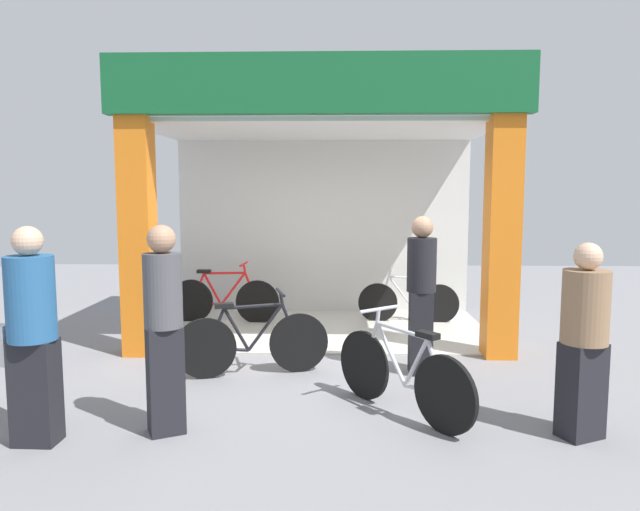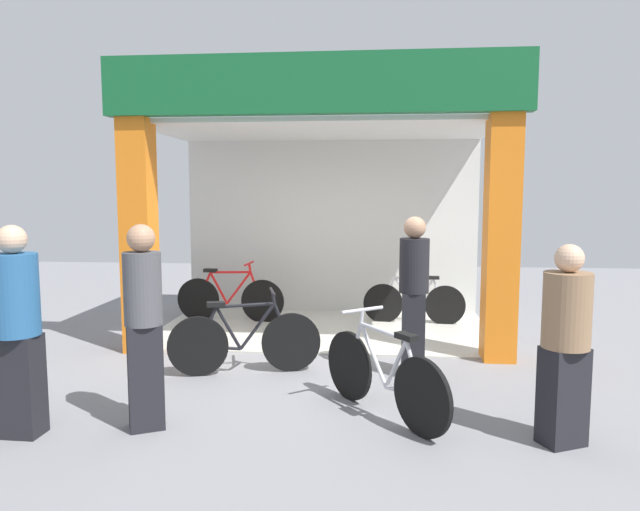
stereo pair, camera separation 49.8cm
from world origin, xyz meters
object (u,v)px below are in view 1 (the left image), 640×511
at_px(bicycle_inside_0, 224,299).
at_px(bicycle_parked_1, 402,374).
at_px(bicycle_parked_0, 253,342).
at_px(pedestrian_2, 584,338).
at_px(bicycle_inside_1, 409,301).
at_px(pedestrian_3, 31,332).
at_px(pedestrian_1, 164,327).
at_px(pedestrian_0, 421,293).

xyz_separation_m(bicycle_inside_0, bicycle_parked_1, (2.28, -3.58, 0.00)).
height_order(bicycle_parked_0, bicycle_parked_1, bicycle_parked_1).
bearing_deg(pedestrian_2, bicycle_inside_0, 132.45).
relative_size(bicycle_inside_1, bicycle_parked_1, 1.12).
bearing_deg(bicycle_inside_0, pedestrian_3, -99.07).
xyz_separation_m(pedestrian_1, pedestrian_2, (3.38, -0.00, -0.06)).
relative_size(bicycle_parked_0, pedestrian_3, 0.94).
xyz_separation_m(bicycle_inside_1, pedestrian_0, (-0.18, -2.46, 0.56)).
bearing_deg(bicycle_inside_0, bicycle_parked_1, -57.53).
height_order(bicycle_inside_0, pedestrian_3, pedestrian_3).
bearing_deg(bicycle_inside_1, pedestrian_2, -77.99).
distance_m(bicycle_inside_0, bicycle_parked_0, 2.62).
bearing_deg(bicycle_inside_1, pedestrian_3, -128.65).
bearing_deg(pedestrian_1, bicycle_inside_1, 58.67).
distance_m(pedestrian_0, pedestrian_3, 3.80).
height_order(bicycle_inside_0, pedestrian_0, pedestrian_0).
distance_m(bicycle_inside_1, pedestrian_1, 4.85).
height_order(pedestrian_0, pedestrian_3, pedestrian_3).
relative_size(pedestrian_0, pedestrian_1, 1.00).
bearing_deg(pedestrian_1, bicycle_parked_0, 71.83).
bearing_deg(bicycle_parked_1, bicycle_inside_0, 122.47).
relative_size(bicycle_inside_0, pedestrian_0, 0.97).
height_order(bicycle_inside_1, bicycle_parked_0, bicycle_parked_0).
height_order(bicycle_parked_0, pedestrian_2, pedestrian_2).
height_order(pedestrian_2, pedestrian_3, pedestrian_3).
xyz_separation_m(bicycle_parked_0, pedestrian_1, (-0.50, -1.52, 0.52)).
height_order(pedestrian_1, pedestrian_2, pedestrian_1).
bearing_deg(pedestrian_0, pedestrian_1, -144.50).
xyz_separation_m(bicycle_inside_1, pedestrian_2, (0.88, -4.12, 0.49)).
bearing_deg(bicycle_parked_0, bicycle_inside_0, 107.64).
xyz_separation_m(bicycle_parked_1, pedestrian_0, (0.34, 1.23, 0.52)).
relative_size(bicycle_inside_0, pedestrian_1, 0.97).
bearing_deg(bicycle_inside_1, bicycle_inside_0, -177.97).
bearing_deg(bicycle_parked_0, pedestrian_2, -27.87).
xyz_separation_m(bicycle_parked_1, pedestrian_2, (1.40, -0.44, 0.45)).
bearing_deg(bicycle_parked_0, pedestrian_3, -129.99).
relative_size(bicycle_inside_1, pedestrian_1, 0.88).
bearing_deg(pedestrian_3, bicycle_parked_1, 12.71).
xyz_separation_m(pedestrian_1, pedestrian_3, (-0.97, -0.24, 0.01)).
height_order(bicycle_parked_1, pedestrian_2, pedestrian_2).
relative_size(pedestrian_0, pedestrian_2, 1.09).
relative_size(pedestrian_1, pedestrian_3, 1.00).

